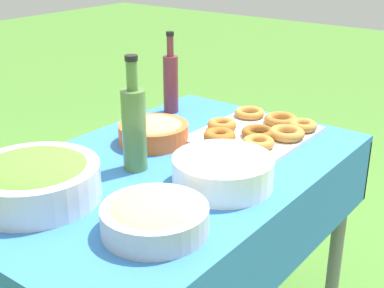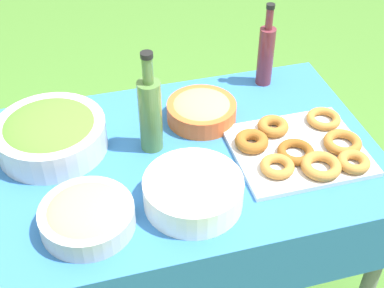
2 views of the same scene
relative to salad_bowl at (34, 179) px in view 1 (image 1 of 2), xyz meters
name	(u,v)px [view 1 (image 1 of 2)]	position (x,y,z in m)	size (l,w,h in m)	color
picnic_table	(169,199)	(0.37, -0.14, -0.17)	(1.24, 0.79, 0.77)	#2D6BB2
salad_bowl	(34,179)	(0.00, 0.00, 0.00)	(0.34, 0.34, 0.12)	silver
pasta_bowl	(155,216)	(0.07, -0.35, -0.02)	(0.25, 0.25, 0.08)	#B2B7BC
donut_platter	(258,131)	(0.74, -0.23, -0.04)	(0.42, 0.36, 0.05)	silver
plate_stack	(223,172)	(0.36, -0.34, -0.02)	(0.28, 0.28, 0.08)	white
olive_oil_bottle	(134,126)	(0.30, -0.08, 0.07)	(0.07, 0.07, 0.34)	#4C7238
wine_bottle	(171,81)	(0.77, 0.17, 0.06)	(0.06, 0.06, 0.31)	maroon
bread_bowl	(154,131)	(0.49, 0.02, -0.02)	(0.23, 0.23, 0.08)	#E05B28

